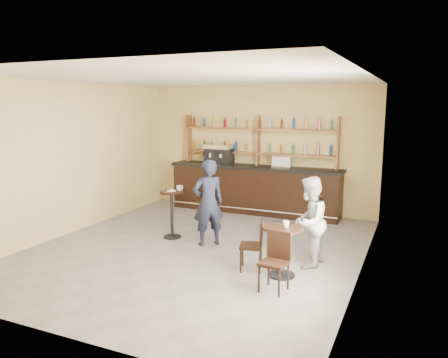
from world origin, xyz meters
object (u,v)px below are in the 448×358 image
at_px(cafe_table, 282,252).
at_px(patron_second, 309,222).
at_px(chair_south, 274,263).
at_px(chair_west, 251,245).
at_px(espresso_machine, 219,154).
at_px(pedestal_table, 172,214).
at_px(man_main, 208,203).
at_px(bar_counter, 254,189).
at_px(pastry_case, 283,162).

xyz_separation_m(cafe_table, patron_second, (0.27, 0.63, 0.37)).
height_order(chair_south, patron_second, patron_second).
bearing_deg(chair_west, cafe_table, 69.04).
bearing_deg(espresso_machine, pedestal_table, -92.56).
relative_size(pedestal_table, patron_second, 0.63).
height_order(man_main, chair_west, man_main).
relative_size(espresso_machine, patron_second, 0.45).
relative_size(espresso_machine, pedestal_table, 0.72).
xyz_separation_m(bar_counter, cafe_table, (1.87, -3.78, -0.19)).
relative_size(chair_west, patron_second, 0.55).
bearing_deg(bar_counter, pastry_case, 0.00).
bearing_deg(man_main, cafe_table, 109.09).
xyz_separation_m(bar_counter, chair_west, (1.32, -3.73, -0.17)).
bearing_deg(patron_second, cafe_table, -18.64).
distance_m(bar_counter, man_main, 2.85).
bearing_deg(patron_second, pedestal_table, -93.44).
height_order(espresso_machine, cafe_table, espresso_machine).
bearing_deg(man_main, bar_counter, -131.27).
xyz_separation_m(chair_west, chair_south, (0.60, -0.65, 0.01)).
height_order(pastry_case, man_main, man_main).
xyz_separation_m(bar_counter, patron_second, (2.15, -3.15, 0.18)).
bearing_deg(chair_south, cafe_table, 101.91).
relative_size(man_main, chair_west, 1.98).
distance_m(chair_south, patron_second, 1.30).
distance_m(espresso_machine, chair_west, 4.51).
relative_size(espresso_machine, chair_west, 0.82).
relative_size(bar_counter, chair_west, 5.17).
height_order(bar_counter, pastry_case, pastry_case).
bearing_deg(cafe_table, man_main, 152.06).
bearing_deg(pedestal_table, cafe_table, -21.61).
xyz_separation_m(chair_south, patron_second, (0.22, 1.23, 0.34)).
bearing_deg(chair_south, chair_west, 139.86).
height_order(bar_counter, cafe_table, bar_counter).
distance_m(pedestal_table, patron_second, 3.00).
xyz_separation_m(chair_west, patron_second, (0.82, 0.58, 0.35)).
relative_size(pastry_case, pedestal_table, 0.47).
relative_size(espresso_machine, man_main, 0.41).
relative_size(pedestal_table, chair_south, 1.12).
distance_m(pastry_case, cafe_table, 4.06).
relative_size(pastry_case, patron_second, 0.30).
distance_m(bar_counter, cafe_table, 4.22).
bearing_deg(pastry_case, chair_south, -84.71).
xyz_separation_m(bar_counter, chair_south, (1.92, -4.38, -0.16)).
bearing_deg(man_main, pastry_case, -145.89).
relative_size(espresso_machine, cafe_table, 0.86).
xyz_separation_m(espresso_machine, chair_west, (2.31, -3.73, -1.02)).
height_order(pastry_case, cafe_table, pastry_case).
bearing_deg(patron_second, chair_south, -5.45).
height_order(man_main, cafe_table, man_main).
bearing_deg(pedestal_table, bar_counter, 73.39).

